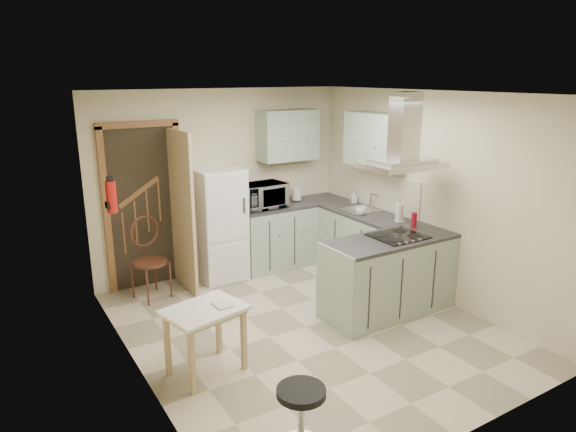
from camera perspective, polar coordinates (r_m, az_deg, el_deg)
floor at (r=5.77m, az=2.01°, el=-12.18°), size 4.20×4.20×0.00m
ceiling at (r=5.11m, az=2.28°, el=13.48°), size 4.20×4.20×0.00m
back_wall at (r=7.10m, az=-7.34°, el=3.77°), size 3.60×0.00×3.60m
left_wall at (r=4.60m, az=-16.91°, el=-3.31°), size 0.00×4.20×4.20m
right_wall at (r=6.45m, az=15.56°, el=2.13°), size 0.00×4.20×4.20m
doorway at (r=6.75m, az=-15.69°, el=0.95°), size 1.10×0.12×2.10m
fridge at (r=6.87m, az=-7.67°, el=-0.93°), size 0.60×0.60×1.50m
counter_back at (r=7.33m, az=-1.45°, el=-2.19°), size 1.08×0.60×0.90m
counter_right at (r=7.26m, az=7.01°, el=-2.50°), size 0.60×1.95×0.90m
splashback at (r=7.54m, az=-0.61°, el=3.82°), size 1.68×0.02×0.50m
wall_cabinet_back at (r=7.29m, az=-0.03°, el=8.98°), size 0.85×0.35×0.70m
wall_cabinet_right at (r=6.83m, az=9.67°, el=8.32°), size 0.35×0.90×0.70m
peninsula at (r=6.04m, az=11.19°, el=-6.47°), size 1.55×0.65×0.90m
hob at (r=5.95m, az=12.13°, el=-2.19°), size 0.58×0.50×0.01m
extractor_hood at (r=5.76m, az=12.59°, el=5.55°), size 0.90×0.55×0.10m
sink at (r=7.00m, az=8.02°, el=0.67°), size 0.45×0.40×0.01m
fire_extinguisher at (r=5.39m, az=-19.02°, el=2.01°), size 0.10×0.10×0.32m
drop_leaf_table at (r=4.90m, az=-9.11°, el=-13.49°), size 0.78×0.65×0.65m
bentwood_chair at (r=6.50m, az=-15.06°, el=-5.00°), size 0.51×0.51×0.93m
stool at (r=4.05m, az=1.46°, el=-21.48°), size 0.37×0.37×0.49m
microwave at (r=7.04m, az=-2.84°, el=2.27°), size 0.63×0.44×0.34m
kettle at (r=7.43m, az=0.94°, el=2.48°), size 0.17×0.17×0.21m
cereal_box at (r=7.38m, az=-0.64°, el=2.75°), size 0.15×0.21×0.30m
soap_bottle at (r=7.39m, az=7.33°, el=2.11°), size 0.10×0.10×0.17m
paper_towel at (r=6.51m, az=12.27°, el=0.40°), size 0.11×0.11×0.25m
cup at (r=6.76m, az=8.10°, el=0.57°), size 0.17×0.17×0.11m
red_bottle at (r=6.31m, az=13.83°, el=-0.46°), size 0.07×0.07×0.19m
book at (r=4.74m, az=-8.09°, el=-9.52°), size 0.16×0.21×0.09m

